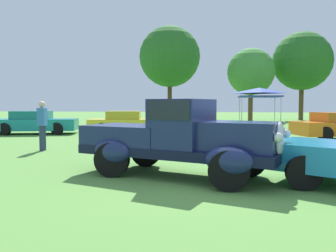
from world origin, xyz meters
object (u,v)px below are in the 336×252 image
Objects in this scene: feature_pickup_truck at (179,137)px; show_car_yellow at (126,123)px; canopy_tent_left_field at (259,92)px; show_car_teal at (34,123)px; spectator_between_cars at (42,124)px.

feature_pickup_truck is 10.89m from show_car_yellow.
show_car_teal is at bearing -149.69° from canopy_tent_left_field.
show_car_yellow is 10.28m from canopy_tent_left_field.
show_car_yellow is 6.76m from spectator_between_cars.
show_car_teal is 4.91m from show_car_yellow.
feature_pickup_truck is 1.01× the size of show_car_teal.
show_car_teal is at bearing 121.81° from spectator_between_cars.
canopy_tent_left_field is at bearing 41.42° from show_car_yellow.
canopy_tent_left_field is (12.47, 7.29, 1.82)m from show_car_teal.
canopy_tent_left_field is at bearing 56.91° from spectator_between_cars.
feature_pickup_truck reaches higher than show_car_teal.
show_car_teal is 1.66× the size of canopy_tent_left_field.
feature_pickup_truck is 1.13× the size of show_car_yellow.
feature_pickup_truck reaches higher than show_car_yellow.
canopy_tent_left_field reaches higher than show_car_yellow.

